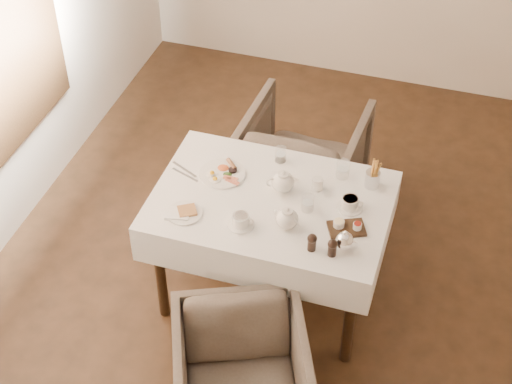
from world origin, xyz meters
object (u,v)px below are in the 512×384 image
object	(u,v)px
armchair_near	(241,373)
breakfast_plate	(223,173)
table	(271,215)
teapot_centre	(283,181)
armchair_far	(303,159)

from	to	relation	value
armchair_near	breakfast_plate	world-z (taller)	breakfast_plate
table	armchair_near	bearing A→B (deg)	-83.64
teapot_centre	armchair_far	bearing A→B (deg)	71.18
table	breakfast_plate	bearing A→B (deg)	159.26
armchair_near	breakfast_plate	xyz separation A→B (m)	(-0.41, 0.93, 0.46)
armchair_near	breakfast_plate	bearing A→B (deg)	90.22
armchair_near	table	bearing A→B (deg)	72.94
armchair_near	teapot_centre	bearing A→B (deg)	69.79
armchair_far	teapot_centre	xyz separation A→B (m)	(0.08, -0.77, 0.48)
breakfast_plate	teapot_centre	distance (m)	0.36
table	armchair_far	bearing A→B (deg)	92.33
armchair_far	teapot_centre	world-z (taller)	teapot_centre
table	armchair_near	xyz separation A→B (m)	(0.09, -0.81, -0.33)
armchair_far	breakfast_plate	xyz separation A→B (m)	(-0.28, -0.74, 0.42)
table	breakfast_plate	distance (m)	0.36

